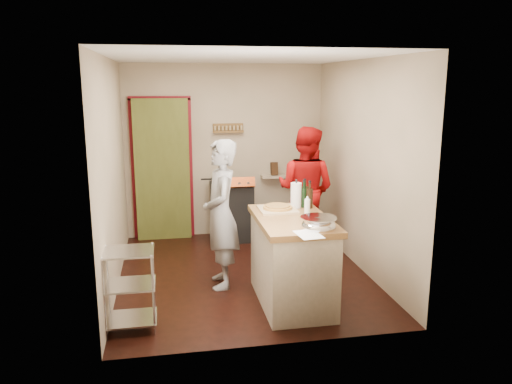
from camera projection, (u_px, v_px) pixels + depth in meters
floor at (243, 273)px, 6.20m from camera, size 3.50×3.50×0.00m
back_wall at (183, 163)px, 7.55m from camera, size 3.00×0.44×2.60m
left_wall at (112, 175)px, 5.65m from camera, size 0.04×3.50×2.60m
right_wall at (362, 167)px, 6.18m from camera, size 0.04×3.50×2.60m
ceiling at (242, 56)px, 5.64m from camera, size 3.00×3.50×0.02m
stove at (232, 210)px, 7.48m from camera, size 0.60×0.63×1.00m
wire_shelving at (130, 286)px, 4.72m from camera, size 0.48×0.40×0.80m
island at (292, 258)px, 5.29m from camera, size 0.74×1.41×1.26m
person_stripe at (221, 214)px, 5.67m from camera, size 0.41×0.63×1.71m
person_red at (305, 189)px, 6.93m from camera, size 1.07×1.05×1.74m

